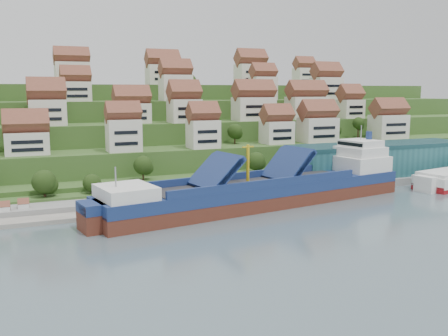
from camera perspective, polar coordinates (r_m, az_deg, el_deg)
name	(u,v)px	position (r m, az deg, el deg)	size (l,w,h in m)	color
ground	(258,207)	(125.06, 3.86, -4.45)	(300.00, 300.00, 0.00)	slate
quay	(296,186)	(147.14, 8.24, -2.06)	(180.00, 14.00, 2.20)	gray
pebble_beach	(5,216)	(124.10, -23.73, -5.06)	(45.00, 20.00, 1.00)	gray
hillside	(152,132)	(220.00, -8.26, 4.04)	(260.00, 128.00, 31.00)	#2D4C1E
hillside_village	(186,103)	(177.78, -4.34, 7.37)	(161.51, 63.96, 28.79)	silver
hillside_trees	(164,126)	(161.48, -6.87, 4.80)	(140.99, 62.03, 32.11)	#274216
warehouse	(380,159)	(166.27, 17.44, 1.00)	(60.00, 15.00, 10.00)	#245E64
flagpole	(300,169)	(140.97, 8.67, -0.16)	(1.28, 0.16, 8.00)	gray
cargo_ship	(269,191)	(126.91, 5.21, -2.64)	(85.62, 26.89, 18.85)	#58271A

